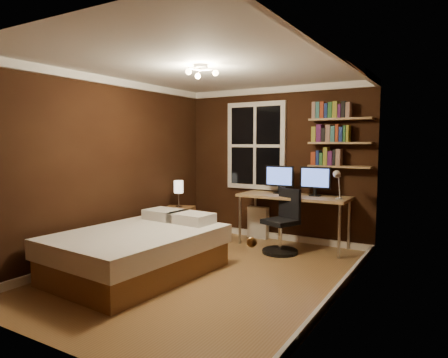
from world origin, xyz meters
The scene contains 24 objects.
floor centered at (0.00, 0.00, 0.00)m, with size 4.20×4.20×0.00m, color olive.
wall_back centered at (0.00, 2.10, 1.25)m, with size 3.20×0.04×2.50m, color black.
wall_left centered at (-1.60, 0.00, 1.25)m, with size 0.04×4.20×2.50m, color black.
wall_right centered at (1.60, 0.00, 1.25)m, with size 0.04×4.20×2.50m, color black.
ceiling centered at (0.00, 0.00, 2.50)m, with size 3.20×4.20×0.02m, color white.
window centered at (-0.35, 2.06, 1.55)m, with size 1.06×0.06×1.46m, color white.
door centered at (1.59, -1.55, 1.02)m, with size 0.03×0.82×2.05m, color black, non-canonical shape.
door_knob centered at (1.55, -1.85, 1.00)m, with size 0.06×0.06×0.06m, color #C68E46.
ceiling_fixture centered at (0.00, -0.10, 2.40)m, with size 0.44×0.44×0.18m, color beige, non-canonical shape.
bookshelf_lower centered at (1.08, 1.98, 1.25)m, with size 0.92×0.22×0.03m, color tan.
books_row_lower centered at (1.08, 1.98, 1.38)m, with size 0.42×0.16×0.23m, color #9A371C, non-canonical shape.
bookshelf_middle centered at (1.08, 1.98, 1.60)m, with size 0.92×0.22×0.03m, color tan.
books_row_middle centered at (1.08, 1.98, 1.73)m, with size 0.54×0.16×0.23m, color navy, non-canonical shape.
bookshelf_upper centered at (1.08, 1.98, 1.95)m, with size 0.92×0.22×0.03m, color tan.
books_row_upper centered at (1.08, 1.98, 2.08)m, with size 0.54×0.16×0.23m, color #29602F, non-canonical shape.
bed centered at (-0.70, -0.43, 0.29)m, with size 1.57×2.08×0.67m.
nightstand centered at (-1.27, 1.13, 0.28)m, with size 0.45×0.45×0.56m, color brown.
bedside_lamp centered at (-1.27, 1.13, 0.78)m, with size 0.15×0.15×0.43m, color #F2E8CD, non-canonical shape.
radiator centered at (-0.26, 2.00, 0.26)m, with size 0.35×0.12×0.53m, color silver.
desk centered at (0.45, 1.76, 0.74)m, with size 1.69×0.63×0.80m.
monitor_left centered at (0.18, 1.85, 1.02)m, with size 0.47×0.12×0.44m, color black, non-canonical shape.
monitor_right centered at (0.76, 1.85, 1.02)m, with size 0.47×0.12×0.44m, color black, non-canonical shape.
desk_lamp centered at (1.16, 1.60, 1.02)m, with size 0.14×0.32×0.44m, color silver, non-canonical shape.
office_chair centered at (0.44, 1.36, 0.35)m, with size 0.55×0.55×0.93m.
Camera 1 is at (2.63, -3.99, 1.61)m, focal length 32.00 mm.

